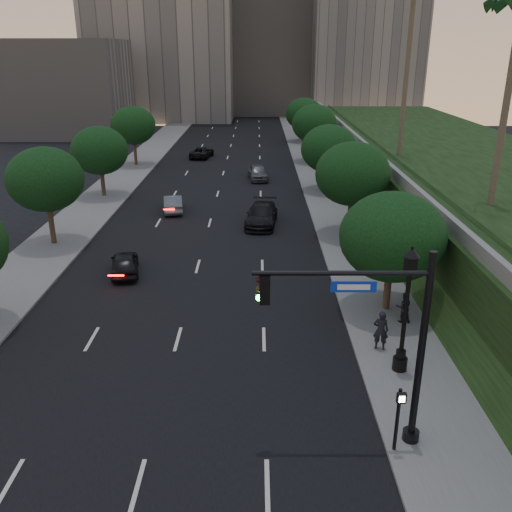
{
  "coord_description": "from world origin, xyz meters",
  "views": [
    {
      "loc": [
        3.68,
        -17.07,
        12.6
      ],
      "look_at": [
        3.63,
        6.45,
        3.6
      ],
      "focal_mm": 38.0,
      "sensor_mm": 36.0,
      "label": 1
    }
  ],
  "objects_px": {
    "sedan_mid_left": "(173,203)",
    "pedestrian_b": "(404,307)",
    "sedan_far_right": "(258,172)",
    "pedestrian_c": "(355,244)",
    "traffic_signal_mast": "(387,349)",
    "sedan_far_left": "(202,152)",
    "sedan_near_right": "(262,215)",
    "street_lamp": "(405,316)",
    "sedan_near_left": "(125,263)",
    "pedestrian_a": "(381,330)"
  },
  "relations": [
    {
      "from": "sedan_far_left",
      "to": "pedestrian_a",
      "type": "relative_size",
      "value": 2.61
    },
    {
      "from": "sedan_mid_left",
      "to": "pedestrian_c",
      "type": "height_order",
      "value": "pedestrian_c"
    },
    {
      "from": "street_lamp",
      "to": "sedan_far_left",
      "type": "bearing_deg",
      "value": 105.0
    },
    {
      "from": "sedan_near_left",
      "to": "pedestrian_c",
      "type": "distance_m",
      "value": 14.37
    },
    {
      "from": "sedan_far_right",
      "to": "pedestrian_a",
      "type": "height_order",
      "value": "pedestrian_a"
    },
    {
      "from": "traffic_signal_mast",
      "to": "pedestrian_b",
      "type": "distance_m",
      "value": 9.44
    },
    {
      "from": "street_lamp",
      "to": "sedan_far_right",
      "type": "xyz_separation_m",
      "value": [
        -5.86,
        35.7,
        -1.86
      ]
    },
    {
      "from": "sedan_far_right",
      "to": "pedestrian_b",
      "type": "xyz_separation_m",
      "value": [
        7.03,
        -31.49,
        0.15
      ]
    },
    {
      "from": "sedan_near_left",
      "to": "pedestrian_a",
      "type": "bearing_deg",
      "value": 134.33
    },
    {
      "from": "pedestrian_b",
      "to": "traffic_signal_mast",
      "type": "bearing_deg",
      "value": 76.55
    },
    {
      "from": "traffic_signal_mast",
      "to": "pedestrian_a",
      "type": "distance_m",
      "value": 6.68
    },
    {
      "from": "pedestrian_a",
      "to": "sedan_near_left",
      "type": "bearing_deg",
      "value": -21.22
    },
    {
      "from": "sedan_far_left",
      "to": "sedan_far_right",
      "type": "relative_size",
      "value": 1.05
    },
    {
      "from": "street_lamp",
      "to": "sedan_near_right",
      "type": "height_order",
      "value": "street_lamp"
    },
    {
      "from": "sedan_far_left",
      "to": "sedan_near_right",
      "type": "xyz_separation_m",
      "value": [
        7.2,
        -27.42,
        0.12
      ]
    },
    {
      "from": "pedestrian_b",
      "to": "sedan_near_right",
      "type": "bearing_deg",
      "value": -61.6
    },
    {
      "from": "pedestrian_b",
      "to": "pedestrian_c",
      "type": "relative_size",
      "value": 0.95
    },
    {
      "from": "pedestrian_a",
      "to": "pedestrian_c",
      "type": "height_order",
      "value": "pedestrian_a"
    },
    {
      "from": "street_lamp",
      "to": "pedestrian_c",
      "type": "xyz_separation_m",
      "value": [
        0.31,
        13.18,
        -1.67
      ]
    },
    {
      "from": "sedan_far_right",
      "to": "pedestrian_b",
      "type": "bearing_deg",
      "value": -84.5
    },
    {
      "from": "street_lamp",
      "to": "sedan_far_left",
      "type": "xyz_separation_m",
      "value": [
        -12.79,
        47.73,
        -1.97
      ]
    },
    {
      "from": "street_lamp",
      "to": "sedan_far_right",
      "type": "distance_m",
      "value": 36.22
    },
    {
      "from": "street_lamp",
      "to": "pedestrian_c",
      "type": "distance_m",
      "value": 13.29
    },
    {
      "from": "traffic_signal_mast",
      "to": "pedestrian_c",
      "type": "xyz_separation_m",
      "value": [
        2.08,
        17.51,
        -2.71
      ]
    },
    {
      "from": "sedan_far_right",
      "to": "pedestrian_a",
      "type": "xyz_separation_m",
      "value": [
        5.38,
        -34.02,
        0.29
      ]
    },
    {
      "from": "sedan_far_left",
      "to": "pedestrian_c",
      "type": "height_order",
      "value": "pedestrian_c"
    },
    {
      "from": "traffic_signal_mast",
      "to": "sedan_far_right",
      "type": "bearing_deg",
      "value": 95.82
    },
    {
      "from": "sedan_near_left",
      "to": "pedestrian_b",
      "type": "height_order",
      "value": "pedestrian_b"
    },
    {
      "from": "pedestrian_a",
      "to": "sedan_far_left",
      "type": "bearing_deg",
      "value": -62.44
    },
    {
      "from": "traffic_signal_mast",
      "to": "street_lamp",
      "type": "bearing_deg",
      "value": 67.71
    },
    {
      "from": "sedan_mid_left",
      "to": "pedestrian_a",
      "type": "distance_m",
      "value": 25.54
    },
    {
      "from": "street_lamp",
      "to": "pedestrian_a",
      "type": "bearing_deg",
      "value": 105.95
    },
    {
      "from": "sedan_far_right",
      "to": "pedestrian_b",
      "type": "relative_size",
      "value": 2.93
    },
    {
      "from": "sedan_near_right",
      "to": "street_lamp",
      "type": "bearing_deg",
      "value": -68.49
    },
    {
      "from": "sedan_near_right",
      "to": "pedestrian_b",
      "type": "relative_size",
      "value": 3.48
    },
    {
      "from": "traffic_signal_mast",
      "to": "sedan_near_left",
      "type": "distance_m",
      "value": 19.44
    },
    {
      "from": "traffic_signal_mast",
      "to": "sedan_far_right",
      "type": "xyz_separation_m",
      "value": [
        -4.08,
        40.03,
        -2.9
      ]
    },
    {
      "from": "street_lamp",
      "to": "traffic_signal_mast",
      "type": "bearing_deg",
      "value": -112.29
    },
    {
      "from": "sedan_far_right",
      "to": "pedestrian_c",
      "type": "bearing_deg",
      "value": -81.78
    },
    {
      "from": "sedan_near_right",
      "to": "pedestrian_c",
      "type": "distance_m",
      "value": 9.26
    },
    {
      "from": "sedan_mid_left",
      "to": "pedestrian_b",
      "type": "height_order",
      "value": "pedestrian_b"
    },
    {
      "from": "sedan_near_right",
      "to": "pedestrian_b",
      "type": "xyz_separation_m",
      "value": [
        6.76,
        -16.1,
        0.14
      ]
    },
    {
      "from": "sedan_mid_left",
      "to": "sedan_far_right",
      "type": "relative_size",
      "value": 0.92
    },
    {
      "from": "street_lamp",
      "to": "pedestrian_a",
      "type": "relative_size",
      "value": 3.08
    },
    {
      "from": "sedan_far_right",
      "to": "pedestrian_c",
      "type": "relative_size",
      "value": 2.8
    },
    {
      "from": "sedan_near_left",
      "to": "pedestrian_a",
      "type": "xyz_separation_m",
      "value": [
        13.35,
        -8.94,
        0.39
      ]
    },
    {
      "from": "sedan_near_left",
      "to": "pedestrian_c",
      "type": "xyz_separation_m",
      "value": [
        14.14,
        2.56,
        0.29
      ]
    },
    {
      "from": "traffic_signal_mast",
      "to": "pedestrian_b",
      "type": "relative_size",
      "value": 4.5
    },
    {
      "from": "sedan_near_left",
      "to": "sedan_far_left",
      "type": "xyz_separation_m",
      "value": [
        1.05,
        37.11,
        -0.01
      ]
    },
    {
      "from": "sedan_far_left",
      "to": "pedestrian_a",
      "type": "xyz_separation_m",
      "value": [
        12.31,
        -46.05,
        0.4
      ]
    }
  ]
}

